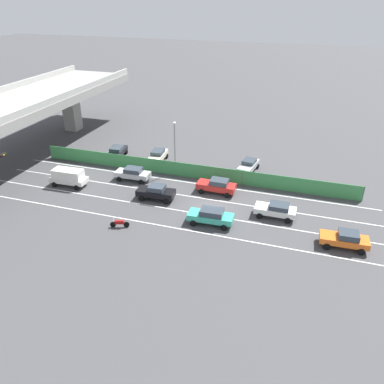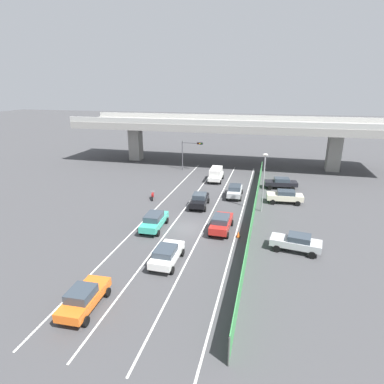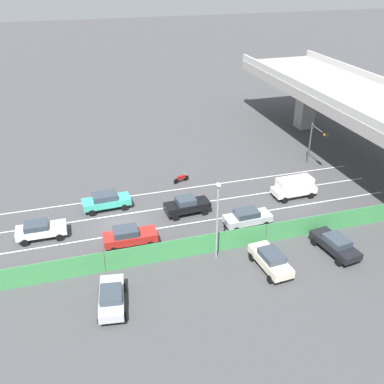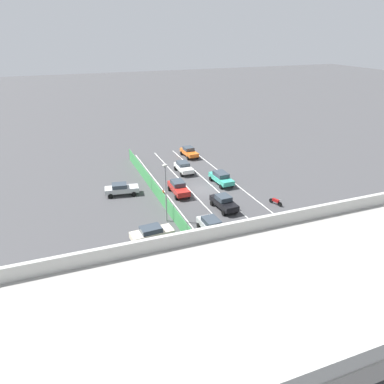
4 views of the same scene
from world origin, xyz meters
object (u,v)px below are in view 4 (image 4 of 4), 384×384
object	(u,v)px
car_sedan_black	(224,202)
traffic_cone	(163,191)
car_sedan_white	(184,167)
street_lamp	(166,187)
car_taxi_teal	(221,178)
traffic_light	(375,244)
parked_sedan_dark	(175,266)
car_sedan_silver	(212,225)
car_van_white	(278,249)
motorcycle	(276,201)
parked_wagon_silver	(121,189)
car_sedan_red	(178,187)
car_taxi_orange	(189,152)
parked_sedan_cream	(152,233)

from	to	relation	value
car_sedan_black	traffic_cone	size ratio (longest dim) A/B	7.13
car_sedan_white	street_lamp	xyz separation A→B (m)	(7.08, 13.83, 3.31)
car_taxi_teal	street_lamp	bearing A→B (deg)	36.32
traffic_cone	traffic_light	bearing A→B (deg)	114.75
parked_sedan_dark	traffic_light	world-z (taller)	traffic_light
car_taxi_teal	car_sedan_silver	bearing A→B (deg)	60.44
car_van_white	motorcycle	distance (m)	12.13
car_taxi_teal	parked_wagon_silver	bearing A→B (deg)	-5.42
car_sedan_black	traffic_light	distance (m)	18.08
car_sedan_red	car_taxi_orange	distance (m)	15.54
parked_wagon_silver	car_sedan_silver	bearing A→B (deg)	117.86
car_sedan_red	car_sedan_silver	distance (m)	10.87
traffic_light	street_lamp	size ratio (longest dim) A/B	0.74
car_sedan_red	motorcycle	size ratio (longest dim) A/B	2.43
street_lamp	car_taxi_teal	bearing A→B (deg)	-143.68
car_van_white	parked_wagon_silver	xyz separation A→B (m)	(10.78, -20.08, -0.31)
parked_sedan_cream	motorcycle	bearing A→B (deg)	-170.80
parked_wagon_silver	traffic_cone	world-z (taller)	parked_wagon_silver
car_sedan_red	car_taxi_orange	bearing A→B (deg)	-115.90
car_taxi_teal	street_lamp	world-z (taller)	street_lamp
car_sedan_red	car_taxi_orange	size ratio (longest dim) A/B	1.03
motorcycle	parked_wagon_silver	size ratio (longest dim) A/B	0.41
car_sedan_red	parked_sedan_dark	world-z (taller)	car_sedan_red
car_sedan_red	parked_sedan_cream	xyz separation A→B (m)	(6.44, 10.13, -0.03)
parked_wagon_silver	street_lamp	world-z (taller)	street_lamp
street_lamp	car_sedan_black	bearing A→B (deg)	-177.01
car_van_white	traffic_light	xyz separation A→B (m)	(-5.59, 5.50, 2.48)
car_taxi_teal	car_sedan_silver	xyz separation A→B (m)	(6.80, 12.00, -0.02)
car_taxi_teal	street_lamp	size ratio (longest dim) A/B	0.68
car_sedan_red	parked_sedan_dark	distance (m)	17.33
traffic_cone	street_lamp	bearing A→B (deg)	75.85
car_sedan_silver	street_lamp	distance (m)	6.53
motorcycle	traffic_cone	world-z (taller)	motorcycle
car_sedan_white	street_lamp	bearing A→B (deg)	62.89
car_sedan_red	parked_sedan_cream	distance (m)	12.00
parked_wagon_silver	car_sedan_white	bearing A→B (deg)	-155.22
car_sedan_black	car_taxi_orange	size ratio (longest dim) A/B	0.99
parked_wagon_silver	car_sedan_red	bearing A→B (deg)	161.00
motorcycle	traffic_cone	xyz separation A→B (m)	(12.02, -8.38, -0.17)
car_sedan_silver	car_van_white	bearing A→B (deg)	118.91
parked_wagon_silver	parked_sedan_cream	distance (m)	12.59
car_sedan_red	parked_sedan_dark	xyz separation A→B (m)	(6.00, 16.25, -0.08)
car_taxi_teal	parked_sedan_dark	distance (m)	21.56
car_van_white	car_taxi_teal	bearing A→B (deg)	-99.27
parked_sedan_cream	traffic_light	size ratio (longest dim) A/B	0.88
street_lamp	car_sedan_red	bearing A→B (deg)	-119.58
car_taxi_teal	motorcycle	xyz separation A→B (m)	(-3.44, 8.56, -0.48)
car_taxi_teal	traffic_cone	distance (m)	8.60
car_sedan_silver	car_taxi_teal	bearing A→B (deg)	-119.56
car_sedan_black	parked_sedan_dark	bearing A→B (deg)	46.25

